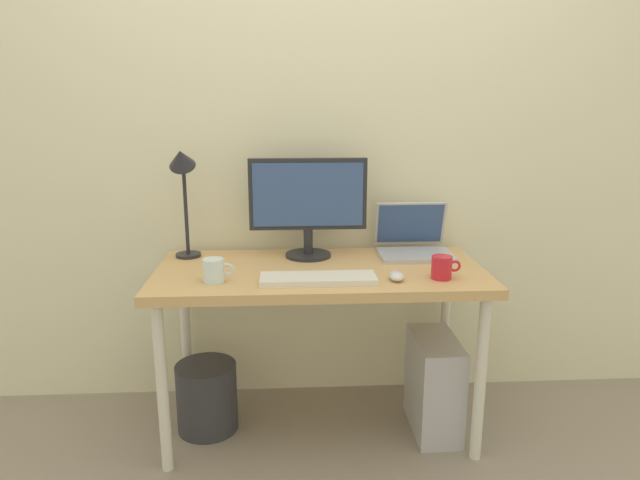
{
  "coord_description": "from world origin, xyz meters",
  "views": [
    {
      "loc": [
        -0.13,
        -2.23,
        1.4
      ],
      "look_at": [
        0.0,
        0.0,
        0.85
      ],
      "focal_mm": 31.9,
      "sensor_mm": 36.0,
      "label": 1
    }
  ],
  "objects": [
    {
      "name": "glass_cup",
      "position": [
        -0.41,
        -0.15,
        0.77
      ],
      "size": [
        0.12,
        0.08,
        0.09
      ],
      "color": "silver",
      "rests_on": "desk"
    },
    {
      "name": "keyboard",
      "position": [
        -0.02,
        -0.18,
        0.74
      ],
      "size": [
        0.44,
        0.14,
        0.02
      ],
      "primitive_type": "cube",
      "color": "silver",
      "rests_on": "desk"
    },
    {
      "name": "laptop",
      "position": [
        0.43,
        0.2,
        0.79
      ],
      "size": [
        0.32,
        0.28,
        0.22
      ],
      "color": "#B2B2B7",
      "rests_on": "desk"
    },
    {
      "name": "ground_plane",
      "position": [
        0.0,
        0.0,
        0.0
      ],
      "size": [
        6.0,
        6.0,
        0.0
      ],
      "primitive_type": "plane",
      "color": "gray"
    },
    {
      "name": "coffee_mug",
      "position": [
        0.46,
        -0.16,
        0.77
      ],
      "size": [
        0.11,
        0.08,
        0.09
      ],
      "color": "red",
      "rests_on": "desk"
    },
    {
      "name": "desk_lamp",
      "position": [
        -0.57,
        0.19,
        1.09
      ],
      "size": [
        0.11,
        0.16,
        0.5
      ],
      "color": "#232328",
      "rests_on": "desk"
    },
    {
      "name": "mouse",
      "position": [
        0.28,
        -0.18,
        0.75
      ],
      "size": [
        0.06,
        0.09,
        0.03
      ],
      "primitive_type": "ellipsoid",
      "color": "silver",
      "rests_on": "desk"
    },
    {
      "name": "desk",
      "position": [
        0.0,
        0.0,
        0.66
      ],
      "size": [
        1.34,
        0.63,
        0.73
      ],
      "color": "tan",
      "rests_on": "ground_plane"
    },
    {
      "name": "monitor",
      "position": [
        -0.04,
        0.18,
        0.97
      ],
      "size": [
        0.51,
        0.2,
        0.43
      ],
      "color": "#232328",
      "rests_on": "desk"
    },
    {
      "name": "wastebasket",
      "position": [
        -0.49,
        0.02,
        0.15
      ],
      "size": [
        0.26,
        0.26,
        0.3
      ],
      "primitive_type": "cylinder",
      "color": "#333338",
      "rests_on": "ground_plane"
    },
    {
      "name": "computer_tower",
      "position": [
        0.49,
        -0.04,
        0.21
      ],
      "size": [
        0.18,
        0.36,
        0.42
      ],
      "primitive_type": "cube",
      "color": "#B2B2B7",
      "rests_on": "ground_plane"
    },
    {
      "name": "back_wall",
      "position": [
        0.0,
        0.38,
        1.3
      ],
      "size": [
        4.4,
        0.04,
        2.6
      ],
      "primitive_type": "cube",
      "color": "beige",
      "rests_on": "ground_plane"
    }
  ]
}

